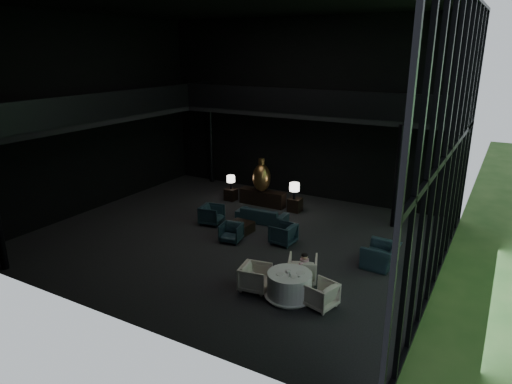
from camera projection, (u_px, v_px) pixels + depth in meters
The scene contains 35 objects.
floor at pixel (235, 237), 16.79m from camera, with size 14.00×12.00×0.02m, color black.
ceiling at pixel (231, 4), 14.39m from camera, with size 14.00×12.00×0.02m, color black.
wall_back at pixel (304, 110), 20.57m from camera, with size 14.00×0.04×8.00m, color black.
wall_front at pixel (96, 167), 10.62m from camera, with size 14.00×0.04×8.00m, color black.
wall_left at pixel (91, 115), 18.89m from camera, with size 0.04×12.00×8.00m, color black.
curtain_wall at pixel (451, 151), 12.32m from camera, with size 0.20×12.00×8.00m, color black, non-canonical shape.
mezzanine_left at pixel (108, 117), 18.42m from camera, with size 2.00×12.00×0.25m, color black.
mezzanine_back at pixel (317, 114), 19.27m from camera, with size 12.00×2.00×0.25m, color black.
railing_left at pixel (125, 103), 17.77m from camera, with size 0.06×12.00×1.00m, color black.
railing_back at pixel (308, 102), 18.26m from camera, with size 12.00×0.06×1.00m, color black.
column_nw at pixel (211, 144), 23.28m from camera, with size 0.24×0.24×4.00m, color black.
column_ne at pixel (398, 177), 17.25m from camera, with size 0.24×0.24×4.00m, color black.
console at pixel (262, 198), 20.16m from camera, with size 2.11×0.48×0.67m, color black.
bronze_urn at pixel (262, 177), 19.80m from camera, with size 0.78×0.78×1.46m.
side_table_left at pixel (231, 194), 20.86m from camera, with size 0.48×0.48×0.53m, color black.
table_lamp_left at pixel (231, 179), 20.66m from camera, with size 0.37×0.37×0.62m.
side_table_right at pixel (295, 205), 19.40m from camera, with size 0.52×0.52×0.58m, color black.
table_lamp_right at pixel (294, 188), 19.07m from camera, with size 0.42×0.42×0.71m.
sofa at pixel (262, 212), 18.19m from camera, with size 2.01×0.59×0.79m, color #14212F.
lounge_armchair_west at pixel (212, 213), 17.95m from camera, with size 0.89×0.83×0.92m, color #223239.
lounge_armchair_east at pixel (283, 232), 16.12m from camera, with size 0.85×0.80×0.87m, color #2A3944.
lounge_armchair_south at pixel (231, 232), 16.34m from camera, with size 0.69×0.65×0.71m, color black.
window_armchair at pixel (381, 251), 14.40m from camera, with size 1.24×0.80×1.08m, color #26323E.
coffee_table at pixel (240, 227), 17.22m from camera, with size 0.85×0.85×0.38m, color black.
dining_table at pixel (289, 287), 12.64m from camera, with size 1.41×1.41×0.75m.
dining_chair_north at pixel (303, 266), 13.51m from camera, with size 0.93×0.87×0.96m, color beige.
dining_chair_east at pixel (321, 294), 12.18m from camera, with size 0.75×0.71×0.78m, color #B3ABA1.
dining_chair_west at pixel (255, 276), 13.04m from camera, with size 0.86×0.80×0.88m, color beige.
child at pixel (304, 262), 13.23m from camera, with size 0.26×0.26×0.56m.
plate_a at pixel (280, 274), 12.45m from camera, with size 0.23×0.23×0.01m, color white.
plate_b at pixel (301, 273), 12.52m from camera, with size 0.24×0.24×0.02m, color white.
saucer at pixel (294, 277), 12.30m from camera, with size 0.16×0.16×0.01m, color white.
coffee_cup at pixel (299, 276), 12.30m from camera, with size 0.07×0.07×0.05m, color white.
cereal_bowl at pixel (288, 271), 12.55m from camera, with size 0.16×0.16×0.08m, color white.
cream_pot at pixel (290, 276), 12.32m from camera, with size 0.06×0.06×0.07m, color #99999E.
Camera 1 is at (8.34, -13.10, 6.64)m, focal length 32.00 mm.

